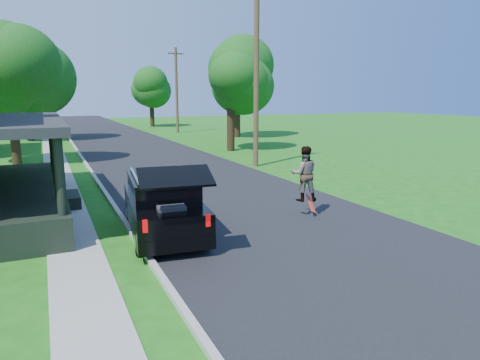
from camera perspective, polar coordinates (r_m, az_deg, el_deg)
name	(u,v)px	position (r m, az deg, el deg)	size (l,w,h in m)	color
ground	(289,234)	(12.24, 6.59, -7.22)	(140.00, 140.00, 0.00)	#1A5B12
street	(141,152)	(30.76, -13.06, 3.68)	(8.00, 120.00, 0.02)	black
curb	(80,155)	(30.22, -20.60, 3.12)	(0.15, 120.00, 0.12)	#A3A29D
sidewalk	(54,156)	(30.16, -23.53, 2.89)	(1.30, 120.00, 0.03)	#9C9B93
black_suv	(163,205)	(12.14, -10.18, -3.31)	(2.29, 4.92, 2.22)	black
skateboarder	(304,174)	(13.87, 8.55, 0.83)	(1.05, 0.93, 1.78)	black
skateboard	(311,204)	(14.13, 9.43, -3.20)	(0.29, 0.60, 0.55)	red
tree_left_mid	(6,65)	(27.41, -28.69, 13.28)	(7.06, 6.88, 8.44)	black
tree_left_far	(24,73)	(42.08, -26.81, 12.61)	(7.06, 7.12, 9.17)	black
tree_right_near	(230,80)	(30.42, -1.34, 13.15)	(5.66, 5.94, 7.33)	black
tree_right_mid	(236,67)	(40.88, -0.48, 14.89)	(6.84, 7.01, 9.63)	black
tree_right_far	(151,85)	(56.02, -11.84, 12.26)	(4.97, 4.77, 7.75)	black
utility_pole_near	(256,72)	(23.53, 2.19, 14.21)	(1.73, 0.55, 9.90)	#42321E
utility_pole_far	(177,89)	(46.46, -8.45, 11.89)	(1.71, 0.32, 8.80)	#42321E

